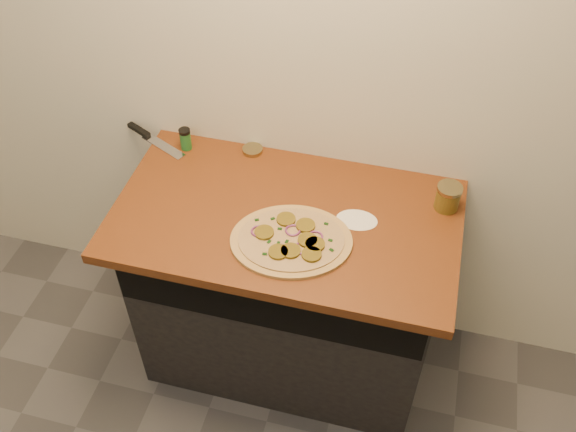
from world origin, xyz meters
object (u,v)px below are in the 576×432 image
(pizza, at_px, (292,240))
(spice_shaker, at_px, (185,139))
(chefs_knife, at_px, (150,137))
(salsa_jar, at_px, (448,197))

(pizza, xyz_separation_m, spice_shaker, (-0.51, 0.37, 0.03))
(spice_shaker, bearing_deg, pizza, -36.03)
(chefs_knife, bearing_deg, salsa_jar, -4.74)
(spice_shaker, bearing_deg, chefs_knife, 173.33)
(salsa_jar, distance_m, spice_shaker, 0.99)
(salsa_jar, bearing_deg, chefs_knife, 175.26)
(chefs_knife, height_order, spice_shaker, spice_shaker)
(pizza, bearing_deg, salsa_jar, 31.53)
(pizza, xyz_separation_m, salsa_jar, (0.48, 0.29, 0.04))
(chefs_knife, xyz_separation_m, salsa_jar, (1.15, -0.10, 0.04))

